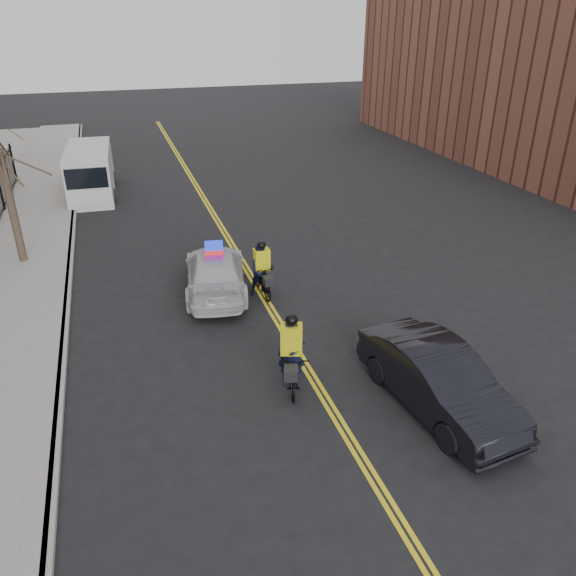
% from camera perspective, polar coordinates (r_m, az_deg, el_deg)
% --- Properties ---
extents(ground, '(120.00, 120.00, 0.00)m').
position_cam_1_polar(ground, '(14.14, 2.75, -9.51)').
color(ground, black).
rests_on(ground, ground).
extents(center_line_left, '(0.10, 60.00, 0.01)m').
position_cam_1_polar(center_line_left, '(20.84, -5.03, 2.89)').
color(center_line_left, yellow).
rests_on(center_line_left, ground).
extents(center_line_right, '(0.10, 60.00, 0.01)m').
position_cam_1_polar(center_line_right, '(20.87, -4.60, 2.95)').
color(center_line_right, yellow).
rests_on(center_line_right, ground).
extents(sidewalk, '(3.00, 60.00, 0.15)m').
position_cam_1_polar(sidewalk, '(20.71, -25.45, 0.32)').
color(sidewalk, gray).
rests_on(sidewalk, ground).
extents(curb, '(0.20, 60.00, 0.15)m').
position_cam_1_polar(curb, '(20.51, -21.35, 0.89)').
color(curb, gray).
rests_on(curb, ground).
extents(building_across, '(12.00, 30.00, 11.00)m').
position_cam_1_polar(building_across, '(38.89, 26.28, 19.81)').
color(building_across, brown).
rests_on(building_across, ground).
extents(street_tree, '(3.20, 3.20, 4.80)m').
position_cam_1_polar(street_tree, '(21.53, -27.00, 10.84)').
color(street_tree, '#3B2D23').
rests_on(street_tree, sidewalk).
extents(police_cruiser, '(2.64, 4.92, 1.51)m').
position_cam_1_polar(police_cruiser, '(18.33, -7.39, 1.67)').
color(police_cruiser, silver).
rests_on(police_cruiser, ground).
extents(dark_sedan, '(2.13, 4.71, 1.50)m').
position_cam_1_polar(dark_sedan, '(13.35, 15.03, -9.01)').
color(dark_sedan, black).
rests_on(dark_sedan, ground).
extents(cargo_van, '(2.33, 5.61, 2.31)m').
position_cam_1_polar(cargo_van, '(29.58, -19.43, 10.94)').
color(cargo_van, silver).
rests_on(cargo_van, ground).
extents(cyclist_near, '(1.29, 2.12, 1.96)m').
position_cam_1_polar(cyclist_near, '(13.66, 0.34, -7.43)').
color(cyclist_near, black).
rests_on(cyclist_near, ground).
extents(cyclist_far, '(0.84, 1.84, 1.84)m').
position_cam_1_polar(cyclist_far, '(17.95, -2.65, 1.47)').
color(cyclist_far, black).
rests_on(cyclist_far, ground).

